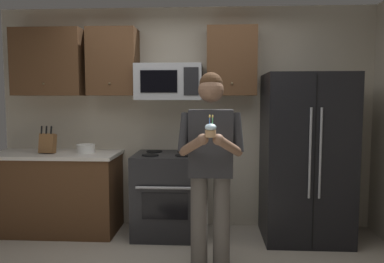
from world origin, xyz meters
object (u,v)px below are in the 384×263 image
object	(u,v)px
bowl_large_white	(86,148)
person	(211,161)
cupcake	(211,130)
microwave	(169,82)
oven_range	(169,194)
knife_block	(48,143)
refrigerator	(305,157)

from	to	relation	value
bowl_large_white	person	size ratio (longest dim) A/B	0.12
cupcake	microwave	bearing A→B (deg)	109.69
microwave	person	size ratio (longest dim) A/B	0.42
oven_range	knife_block	world-z (taller)	knife_block
refrigerator	microwave	bearing A→B (deg)	173.97
person	cupcake	bearing A→B (deg)	-90.00
oven_range	bowl_large_white	distance (m)	1.08
oven_range	refrigerator	distance (m)	1.56
bowl_large_white	refrigerator	bearing A→B (deg)	-1.49
oven_range	microwave	world-z (taller)	microwave
refrigerator	knife_block	bearing A→B (deg)	179.80
microwave	cupcake	distance (m)	1.47
oven_range	bowl_large_white	world-z (taller)	bowl_large_white
oven_range	microwave	distance (m)	1.26
oven_range	knife_block	size ratio (longest dim) A/B	2.91
microwave	bowl_large_white	distance (m)	1.21
oven_range	cupcake	bearing A→B (deg)	-68.53
oven_range	person	bearing A→B (deg)	-61.63
refrigerator	person	xyz separation A→B (m)	(-1.02, -0.84, 0.10)
microwave	refrigerator	distance (m)	1.72
microwave	refrigerator	bearing A→B (deg)	-6.03
person	bowl_large_white	bearing A→B (deg)	147.54
refrigerator	knife_block	world-z (taller)	refrigerator
microwave	cupcake	bearing A→B (deg)	-70.31
knife_block	refrigerator	bearing A→B (deg)	-0.20
knife_block	bowl_large_white	world-z (taller)	knife_block
refrigerator	bowl_large_white	size ratio (longest dim) A/B	8.54
microwave	knife_block	world-z (taller)	microwave
bowl_large_white	person	bearing A→B (deg)	-32.46
bowl_large_white	microwave	bearing A→B (deg)	5.72
oven_range	person	xyz separation A→B (m)	(0.48, -0.88, 0.53)
knife_block	cupcake	bearing A→B (deg)	-32.67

